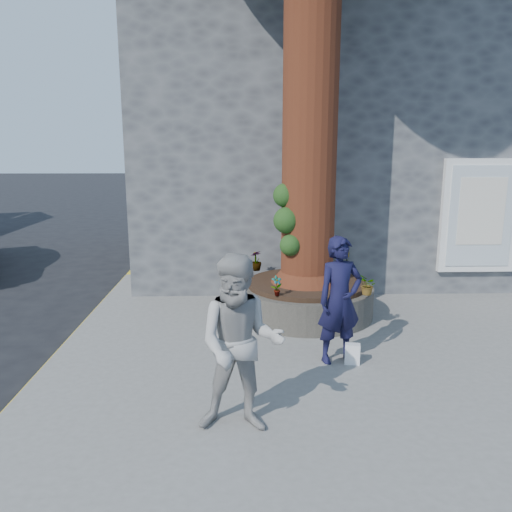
{
  "coord_description": "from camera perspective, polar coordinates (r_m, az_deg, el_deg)",
  "views": [
    {
      "loc": [
        -0.35,
        -6.34,
        2.95
      ],
      "look_at": [
        -0.09,
        1.66,
        1.25
      ],
      "focal_mm": 35.0,
      "sensor_mm": 36.0,
      "label": 1
    }
  ],
  "objects": [
    {
      "name": "ground",
      "position": [
        7.0,
        1.21,
        -12.94
      ],
      "size": [
        120.0,
        120.0,
        0.0
      ],
      "primitive_type": "plane",
      "color": "black",
      "rests_on": "ground"
    },
    {
      "name": "pavement",
      "position": [
        8.1,
        11.62,
        -9.17
      ],
      "size": [
        9.0,
        8.0,
        0.12
      ],
      "primitive_type": "cube",
      "color": "slate",
      "rests_on": "ground"
    },
    {
      "name": "yellow_line",
      "position": [
        8.36,
        -20.87,
        -9.49
      ],
      "size": [
        0.1,
        30.0,
        0.01
      ],
      "primitive_type": "cube",
      "color": "yellow",
      "rests_on": "ground"
    },
    {
      "name": "stone_shop",
      "position": [
        13.83,
        10.28,
        12.67
      ],
      "size": [
        10.3,
        8.3,
        6.3
      ],
      "color": "#46484B",
      "rests_on": "ground"
    },
    {
      "name": "planter",
      "position": [
        8.79,
        5.75,
        -4.85
      ],
      "size": [
        2.3,
        2.3,
        0.6
      ],
      "color": "black",
      "rests_on": "pavement"
    },
    {
      "name": "man",
      "position": [
        6.8,
        9.55,
        -4.99
      ],
      "size": [
        0.72,
        0.57,
        1.73
      ],
      "primitive_type": "imported",
      "rotation": [
        0.0,
        0.0,
        0.27
      ],
      "color": "black",
      "rests_on": "pavement"
    },
    {
      "name": "woman",
      "position": [
        5.08,
        -1.79,
        -10.06
      ],
      "size": [
        0.95,
        0.77,
        1.85
      ],
      "primitive_type": "imported",
      "rotation": [
        0.0,
        0.0,
        -0.08
      ],
      "color": "#A4A19D",
      "rests_on": "pavement"
    },
    {
      "name": "shopping_bag",
      "position": [
        6.98,
        10.96,
        -10.92
      ],
      "size": [
        0.22,
        0.16,
        0.28
      ],
      "primitive_type": "cube",
      "rotation": [
        0.0,
        0.0,
        -0.21
      ],
      "color": "white",
      "rests_on": "pavement"
    },
    {
      "name": "plant_a",
      "position": [
        7.79,
        2.39,
        -3.43
      ],
      "size": [
        0.2,
        0.17,
        0.32
      ],
      "primitive_type": "imported",
      "rotation": [
        0.0,
        0.0,
        0.38
      ],
      "color": "gray",
      "rests_on": "planter"
    },
    {
      "name": "plant_b",
      "position": [
        9.62,
        10.17,
        -0.48
      ],
      "size": [
        0.27,
        0.28,
        0.37
      ],
      "primitive_type": "imported",
      "rotation": [
        0.0,
        0.0,
        2.17
      ],
      "color": "gray",
      "rests_on": "planter"
    },
    {
      "name": "plant_c",
      "position": [
        9.42,
        0.01,
        -0.53
      ],
      "size": [
        0.3,
        0.3,
        0.38
      ],
      "primitive_type": "imported",
      "rotation": [
        0.0,
        0.0,
        3.78
      ],
      "color": "gray",
      "rests_on": "planter"
    },
    {
      "name": "plant_d",
      "position": [
        8.02,
        12.66,
        -3.27
      ],
      "size": [
        0.3,
        0.32,
        0.32
      ],
      "primitive_type": "imported",
      "rotation": [
        0.0,
        0.0,
        4.87
      ],
      "color": "gray",
      "rests_on": "planter"
    }
  ]
}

